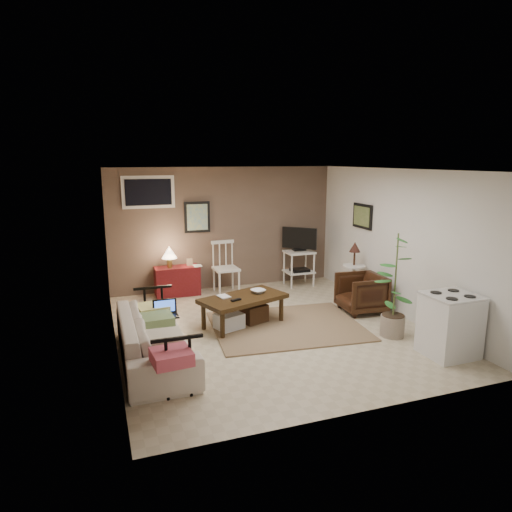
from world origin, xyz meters
name	(u,v)px	position (x,y,z in m)	size (l,w,h in m)	color
floor	(270,329)	(0.00, 0.00, 0.00)	(5.00, 5.00, 0.00)	#C1B293
art_back	(197,217)	(-0.55, 2.48, 1.45)	(0.50, 0.03, 0.60)	black
art_right	(362,216)	(2.23, 1.05, 1.52)	(0.03, 0.60, 0.45)	black
window	(148,192)	(-1.45, 2.48, 1.95)	(0.96, 0.03, 0.60)	silver
rug	(287,326)	(0.28, 0.00, 0.01)	(2.25, 1.80, 0.02)	#81614B
coffee_table	(243,308)	(-0.34, 0.28, 0.28)	(1.46, 1.07, 0.50)	#321E0D
sofa	(154,331)	(-1.80, -0.56, 0.41)	(2.11, 0.62, 0.82)	beige
sofa_pillows	(161,330)	(-1.75, -0.80, 0.51)	(0.41, 2.01, 0.14)	beige
sofa_end_rails	(164,334)	(-1.68, -0.56, 0.35)	(0.57, 2.11, 0.71)	black
laptop	(165,311)	(-1.60, -0.20, 0.53)	(0.32, 0.24, 0.22)	black
red_console	(177,278)	(-1.03, 2.24, 0.33)	(0.83, 0.37, 0.96)	maroon
spindle_chair	(226,269)	(-0.09, 2.11, 0.47)	(0.47, 0.47, 1.00)	silver
tv_stand	(299,255)	(1.46, 2.10, 0.63)	(0.56, 0.52, 1.20)	silver
side_table	(354,264)	(1.98, 0.87, 0.67)	(0.40, 0.40, 1.08)	silver
armchair	(361,291)	(1.75, 0.24, 0.36)	(0.69, 0.65, 0.72)	black
potted_plant	(395,282)	(1.59, -0.86, 0.83)	(0.39, 0.39, 1.55)	gray
stove	(450,325)	(1.88, -1.67, 0.42)	(0.64, 0.60, 0.84)	silver
bowl	(258,286)	(-0.05, 0.39, 0.58)	(0.22, 0.05, 0.22)	#321E0D
book_table	(219,291)	(-0.70, 0.34, 0.58)	(0.16, 0.02, 0.22)	#321E0D
book_console	(193,261)	(-0.71, 2.15, 0.66)	(0.15, 0.02, 0.20)	#321E0D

